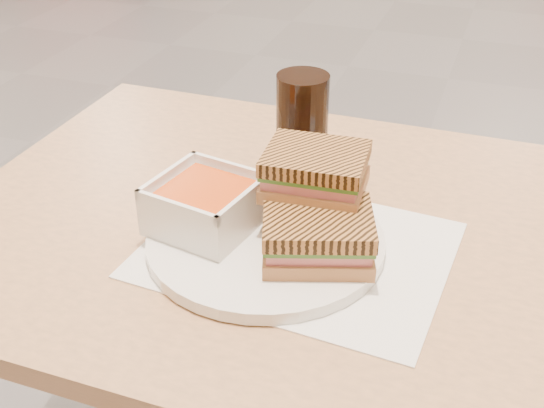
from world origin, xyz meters
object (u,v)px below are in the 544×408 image
(panini_lower, at_px, (318,235))
(main_table, at_px, (384,308))
(plate, at_px, (266,241))
(soup_bowl, at_px, (206,206))
(cola_glass, at_px, (302,128))

(panini_lower, bearing_deg, main_table, 48.76)
(plate, relative_size, panini_lower, 1.92)
(main_table, xyz_separation_m, panini_lower, (-0.08, -0.09, 0.16))
(soup_bowl, bearing_deg, cola_glass, 70.39)
(plate, distance_m, cola_glass, 0.20)
(cola_glass, bearing_deg, soup_bowl, -109.61)
(plate, height_order, panini_lower, panini_lower)
(main_table, bearing_deg, plate, -154.53)
(soup_bowl, bearing_deg, plate, 0.71)
(panini_lower, bearing_deg, cola_glass, 112.21)
(soup_bowl, xyz_separation_m, panini_lower, (0.15, -0.02, 0.00))
(plate, bearing_deg, main_table, 25.47)
(panini_lower, xyz_separation_m, cola_glass, (-0.08, 0.21, 0.03))
(main_table, height_order, cola_glass, cola_glass)
(plate, height_order, cola_glass, cola_glass)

